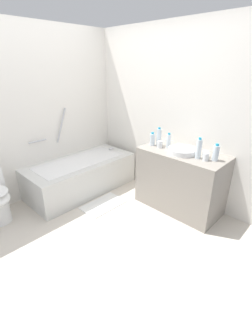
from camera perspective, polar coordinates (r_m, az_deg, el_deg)
The scene contains 16 objects.
ground_plane at distance 3.03m, azimuth -7.98°, elevation -14.38°, with size 3.88×3.88×0.00m, color beige.
wall_back_tiled at distance 3.63m, azimuth -22.86°, elevation 11.56°, with size 3.28×0.10×2.40m, color white.
wall_right_mirror at distance 3.54m, azimuth 10.48°, elevation 12.73°, with size 0.10×3.01×2.40m, color white.
bathtub at distance 3.79m, azimuth -10.93°, elevation -1.50°, with size 1.69×0.77×1.27m.
vanity_counter at distance 3.28m, azimuth 13.11°, elevation -3.03°, with size 0.58×1.13×0.83m, color gray.
sink_basin at distance 3.06m, azimuth 13.63°, elevation 4.11°, with size 0.36×0.36×0.07m, color white.
sink_faucet at distance 3.23m, azimuth 15.51°, elevation 4.89°, with size 0.13×0.15×0.06m.
water_bottle_0 at distance 2.92m, azimuth 21.15°, elevation 3.48°, with size 0.07×0.07×0.21m.
water_bottle_1 at distance 3.21m, azimuth 10.39°, elevation 6.51°, with size 0.06×0.06×0.21m.
water_bottle_2 at distance 3.29m, azimuth 6.47°, elevation 7.00°, with size 0.07×0.07×0.19m.
water_bottle_3 at distance 3.27m, azimuth 8.05°, elevation 7.47°, with size 0.06×0.06×0.26m.
water_bottle_4 at distance 2.91m, azimuth 17.38°, elevation 4.52°, with size 0.07×0.07×0.26m.
drinking_glass_0 at distance 3.21m, azimuth 8.25°, elevation 5.74°, with size 0.07×0.07×0.09m, color white.
drinking_glass_1 at distance 3.00m, azimuth 18.86°, elevation 3.22°, with size 0.07×0.07×0.08m, color white.
drinking_glass_2 at distance 2.90m, azimuth 18.96°, elevation 2.61°, with size 0.07×0.07×0.09m, color white.
bath_mat at distance 3.45m, azimuth -5.58°, elevation -8.89°, with size 0.62×0.37×0.01m, color white.
Camera 1 is at (-1.40, -1.93, 1.88)m, focal length 24.90 mm.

